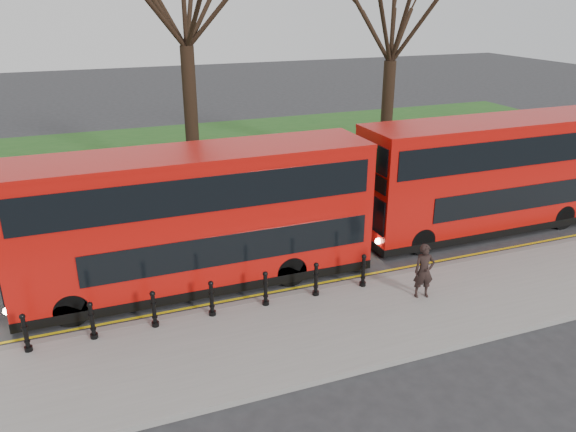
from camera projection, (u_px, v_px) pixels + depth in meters
name	position (u px, v px, depth m)	size (l,w,h in m)	color
ground	(202.00, 297.00, 16.78)	(120.00, 120.00, 0.00)	#28282B
pavement	(229.00, 350.00, 14.14)	(60.00, 4.00, 0.15)	gray
kerb	(210.00, 311.00, 15.88)	(60.00, 0.25, 0.16)	slate
grass_verge	(138.00, 165.00, 29.79)	(60.00, 18.00, 0.06)	#21511B
hedge	(163.00, 209.00, 22.53)	(60.00, 0.90, 0.80)	black
yellow_line_outer	(207.00, 308.00, 16.17)	(60.00, 0.10, 0.01)	yellow
yellow_line_inner	(206.00, 305.00, 16.34)	(60.00, 0.10, 0.01)	yellow
tree_right	(393.00, 23.00, 26.85)	(6.32, 6.32, 9.87)	black
bollard_row	(212.00, 299.00, 15.36)	(9.52, 0.15, 1.00)	black
bus_lead	(196.00, 220.00, 16.76)	(10.69, 2.46, 4.25)	#BA0F0A
bus_rear	(495.00, 175.00, 20.98)	(10.65, 2.45, 4.23)	#BA0F0A
pedestrian	(424.00, 271.00, 16.22)	(0.60, 0.39, 1.65)	black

